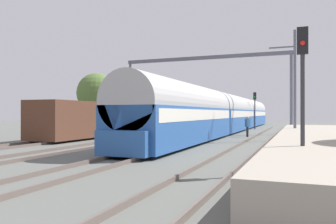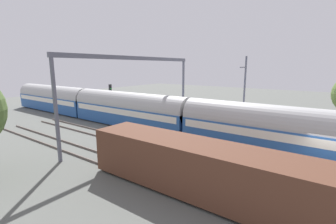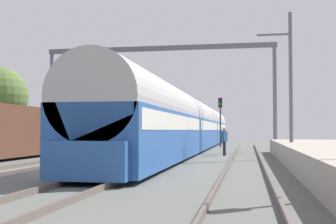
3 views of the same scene
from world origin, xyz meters
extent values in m
plane|color=#5B5D58|center=(0.00, 0.00, 0.00)|extent=(120.00, 120.00, 0.00)
cube|color=#62554E|center=(-5.77, 0.00, 0.08)|extent=(0.08, 60.00, 0.16)
cube|color=#62554E|center=(-2.88, 0.00, 0.08)|extent=(0.08, 60.00, 0.16)
cube|color=#62554E|center=(-1.45, 0.00, 0.08)|extent=(0.08, 60.00, 0.16)
cube|color=#62554E|center=(1.45, 0.00, 0.08)|extent=(0.08, 60.00, 0.16)
cube|color=#62554E|center=(2.88, 0.00, 0.08)|extent=(0.08, 60.00, 0.16)
cube|color=#62554E|center=(5.77, 0.00, 0.08)|extent=(0.08, 60.00, 0.16)
cube|color=#62554E|center=(7.21, 0.00, 0.08)|extent=(0.08, 60.00, 0.16)
cube|color=#A39989|center=(10.31, 2.00, 0.45)|extent=(4.40, 28.00, 0.90)
cube|color=#28569E|center=(2.16, 3.20, 1.26)|extent=(2.90, 16.00, 2.20)
cube|color=silver|center=(2.16, 3.20, 1.89)|extent=(2.93, 15.36, 0.64)
cylinder|color=#AAAAAA|center=(2.16, 3.20, 2.56)|extent=(2.84, 16.00, 2.84)
cube|color=#28569E|center=(2.16, 19.55, 1.26)|extent=(2.90, 16.00, 2.20)
cube|color=silver|center=(2.16, 19.55, 1.89)|extent=(2.93, 15.36, 0.64)
cylinder|color=#AAAAAA|center=(2.16, 19.55, 2.56)|extent=(2.84, 16.00, 2.84)
cube|color=#28569E|center=(2.16, 35.90, 1.26)|extent=(2.90, 16.00, 2.20)
cube|color=silver|center=(2.16, 35.90, 1.89)|extent=(2.93, 15.36, 0.64)
cylinder|color=#AAAAAA|center=(2.16, 35.90, 2.56)|extent=(2.84, 16.00, 2.84)
cube|color=#563323|center=(-6.49, 5.96, 1.51)|extent=(2.80, 13.00, 2.70)
cube|color=black|center=(-6.49, 5.96, 0.21)|extent=(2.52, 11.96, 0.10)
cylinder|color=black|center=(5.15, 10.93, 0.42)|extent=(0.24, 0.24, 0.85)
cube|color=#285684|center=(5.15, 10.93, 1.17)|extent=(0.39, 0.46, 0.64)
sphere|color=tan|center=(5.15, 10.93, 1.61)|extent=(0.24, 0.24, 0.24)
cylinder|color=#2D2D33|center=(4.08, 24.83, 1.82)|extent=(0.14, 0.14, 3.64)
cube|color=black|center=(4.08, 24.83, 4.09)|extent=(0.36, 0.20, 0.90)
sphere|color=#19D133|center=(4.08, 24.71, 3.96)|extent=(0.16, 0.16, 0.16)
cylinder|color=slate|center=(-8.49, 16.02, 3.75)|extent=(0.28, 0.28, 7.50)
cylinder|color=slate|center=(8.49, 16.02, 3.75)|extent=(0.28, 0.28, 7.50)
cube|color=slate|center=(0.00, 16.02, 7.68)|extent=(17.38, 0.24, 0.36)
cylinder|color=slate|center=(8.89, 8.31, 4.00)|extent=(0.20, 0.20, 8.00)
cube|color=slate|center=(7.99, 8.31, 6.80)|extent=(1.80, 0.10, 0.10)
camera|label=1|loc=(9.19, -17.69, 2.01)|focal=36.14mm
camera|label=2|loc=(-17.22, -0.01, 6.91)|focal=25.29mm
camera|label=3|loc=(6.58, -16.86, 1.56)|focal=48.19mm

